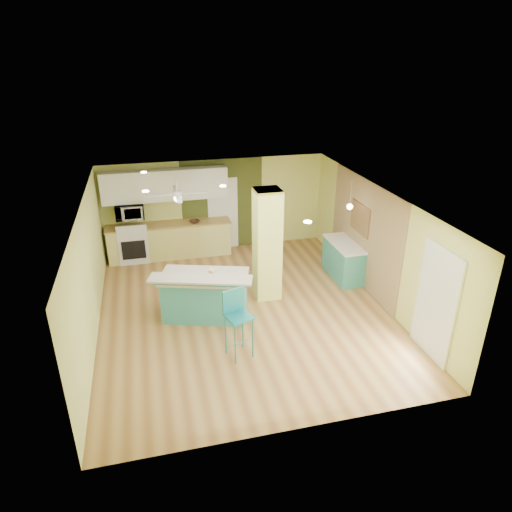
% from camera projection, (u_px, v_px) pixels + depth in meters
% --- Properties ---
extents(floor, '(6.00, 7.00, 0.01)m').
position_uv_depth(floor, '(244.00, 310.00, 9.84)').
color(floor, brown).
rests_on(floor, ground).
extents(ceiling, '(6.00, 7.00, 0.01)m').
position_uv_depth(ceiling, '(242.00, 198.00, 8.80)').
color(ceiling, white).
rests_on(ceiling, wall_back).
extents(wall_back, '(6.00, 0.01, 2.50)m').
position_uv_depth(wall_back, '(215.00, 205.00, 12.42)').
color(wall_back, '#D6DC76').
rests_on(wall_back, floor).
extents(wall_front, '(6.00, 0.01, 2.50)m').
position_uv_depth(wall_front, '(298.00, 361.00, 6.23)').
color(wall_front, '#D6DC76').
rests_on(wall_front, floor).
extents(wall_left, '(0.01, 7.00, 2.50)m').
position_uv_depth(wall_left, '(89.00, 273.00, 8.66)').
color(wall_left, '#D6DC76').
rests_on(wall_left, floor).
extents(wall_right, '(0.01, 7.00, 2.50)m').
position_uv_depth(wall_right, '(377.00, 243.00, 9.98)').
color(wall_right, '#D6DC76').
rests_on(wall_right, floor).
extents(wood_panel, '(0.02, 3.40, 2.50)m').
position_uv_depth(wood_panel, '(364.00, 234.00, 10.51)').
color(wood_panel, '#8B6F4F').
rests_on(wood_panel, floor).
extents(olive_accent, '(2.20, 0.02, 2.50)m').
position_uv_depth(olive_accent, '(223.00, 205.00, 12.45)').
color(olive_accent, '#424B1E').
rests_on(olive_accent, floor).
extents(interior_door, '(0.82, 0.05, 2.00)m').
position_uv_depth(interior_door, '(223.00, 214.00, 12.52)').
color(interior_door, white).
rests_on(interior_door, floor).
extents(french_door, '(0.04, 1.08, 2.10)m').
position_uv_depth(french_door, '(436.00, 303.00, 8.03)').
color(french_door, white).
rests_on(french_door, floor).
extents(column, '(0.55, 0.55, 2.50)m').
position_uv_depth(column, '(267.00, 245.00, 9.91)').
color(column, '#D8DF67').
rests_on(column, floor).
extents(kitchen_run, '(3.25, 0.63, 0.94)m').
position_uv_depth(kitchen_run, '(170.00, 240.00, 12.19)').
color(kitchen_run, '#D1C96D').
rests_on(kitchen_run, floor).
extents(stove, '(0.76, 0.66, 1.08)m').
position_uv_depth(stove, '(134.00, 244.00, 11.97)').
color(stove, silver).
rests_on(stove, floor).
extents(upper_cabinets, '(3.20, 0.34, 0.80)m').
position_uv_depth(upper_cabinets, '(165.00, 185.00, 11.68)').
color(upper_cabinets, white).
rests_on(upper_cabinets, wall_back).
extents(microwave, '(0.70, 0.48, 0.39)m').
position_uv_depth(microwave, '(130.00, 212.00, 11.61)').
color(microwave, white).
rests_on(microwave, wall_back).
extents(ceiling_fan, '(1.41, 1.41, 0.61)m').
position_uv_depth(ceiling_fan, '(177.00, 194.00, 10.50)').
color(ceiling_fan, silver).
rests_on(ceiling_fan, ceiling).
extents(pendant_lamp, '(0.14, 0.14, 0.69)m').
position_uv_depth(pendant_lamp, '(350.00, 206.00, 10.30)').
color(pendant_lamp, silver).
rests_on(pendant_lamp, ceiling).
extents(wall_decor, '(0.03, 0.90, 0.70)m').
position_uv_depth(wall_decor, '(360.00, 219.00, 10.55)').
color(wall_decor, brown).
rests_on(wall_decor, wood_panel).
extents(peninsula, '(2.13, 1.59, 1.08)m').
position_uv_depth(peninsula, '(205.00, 295.00, 9.43)').
color(peninsula, teal).
rests_on(peninsula, floor).
extents(bar_stool, '(0.53, 0.53, 1.29)m').
position_uv_depth(bar_stool, '(236.00, 313.00, 8.10)').
color(bar_stool, teal).
rests_on(bar_stool, floor).
extents(side_counter, '(0.59, 1.39, 0.89)m').
position_uv_depth(side_counter, '(343.00, 260.00, 11.10)').
color(side_counter, teal).
rests_on(side_counter, floor).
extents(fruit_bowl, '(0.33, 0.33, 0.06)m').
position_uv_depth(fruit_bowl, '(195.00, 221.00, 12.05)').
color(fruit_bowl, '#392217').
rests_on(fruit_bowl, kitchen_run).
extents(canister, '(0.14, 0.14, 0.19)m').
position_uv_depth(canister, '(212.00, 273.00, 9.14)').
color(canister, yellow).
rests_on(canister, peninsula).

